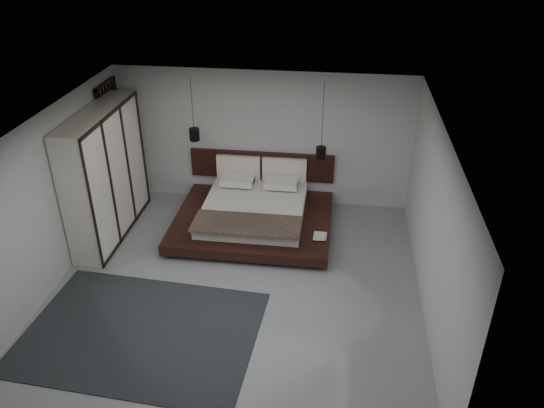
# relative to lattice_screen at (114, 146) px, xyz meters

# --- Properties ---
(floor) EXTENTS (6.00, 6.00, 0.00)m
(floor) POSITION_rel_lattice_screen_xyz_m (2.95, -2.45, -1.30)
(floor) COLOR gray
(floor) RESTS_ON ground
(ceiling) EXTENTS (6.00, 6.00, 0.00)m
(ceiling) POSITION_rel_lattice_screen_xyz_m (2.95, -2.45, 1.50)
(ceiling) COLOR white
(ceiling) RESTS_ON wall_back
(wall_back) EXTENTS (6.00, 0.00, 6.00)m
(wall_back) POSITION_rel_lattice_screen_xyz_m (2.95, 0.55, 0.10)
(wall_back) COLOR #B1B1AF
(wall_back) RESTS_ON floor
(wall_front) EXTENTS (6.00, 0.00, 6.00)m
(wall_front) POSITION_rel_lattice_screen_xyz_m (2.95, -5.45, 0.10)
(wall_front) COLOR #B1B1AF
(wall_front) RESTS_ON floor
(wall_left) EXTENTS (0.00, 6.00, 6.00)m
(wall_left) POSITION_rel_lattice_screen_xyz_m (-0.05, -2.45, 0.10)
(wall_left) COLOR #B1B1AF
(wall_left) RESTS_ON floor
(wall_right) EXTENTS (0.00, 6.00, 6.00)m
(wall_right) POSITION_rel_lattice_screen_xyz_m (5.95, -2.45, 0.10)
(wall_right) COLOR #B1B1AF
(wall_right) RESTS_ON floor
(lattice_screen) EXTENTS (0.05, 0.90, 2.60)m
(lattice_screen) POSITION_rel_lattice_screen_xyz_m (0.00, 0.00, 0.00)
(lattice_screen) COLOR black
(lattice_screen) RESTS_ON floor
(bed) EXTENTS (2.99, 2.48, 1.11)m
(bed) POSITION_rel_lattice_screen_xyz_m (2.93, -0.55, -1.00)
(bed) COLOR black
(bed) RESTS_ON floor
(book_lower) EXTENTS (0.22, 0.29, 0.03)m
(book_lower) POSITION_rel_lattice_screen_xyz_m (4.16, -1.23, -1.01)
(book_lower) COLOR #99724C
(book_lower) RESTS_ON bed
(book_upper) EXTENTS (0.22, 0.30, 0.02)m
(book_upper) POSITION_rel_lattice_screen_xyz_m (4.14, -1.27, -0.98)
(book_upper) COLOR #99724C
(book_upper) RESTS_ON book_lower
(pendant_left) EXTENTS (0.20, 0.20, 1.26)m
(pendant_left) POSITION_rel_lattice_screen_xyz_m (1.70, -0.06, 0.37)
(pendant_left) COLOR black
(pendant_left) RESTS_ON ceiling
(pendant_right) EXTENTS (0.19, 0.19, 1.50)m
(pendant_right) POSITION_rel_lattice_screen_xyz_m (4.16, -0.06, 0.12)
(pendant_right) COLOR black
(pendant_right) RESTS_ON ceiling
(wardrobe) EXTENTS (0.58, 2.47, 2.42)m
(wardrobe) POSITION_rel_lattice_screen_xyz_m (0.25, -1.09, -0.09)
(wardrobe) COLOR beige
(wardrobe) RESTS_ON floor
(rug) EXTENTS (3.55, 2.64, 0.01)m
(rug) POSITION_rel_lattice_screen_xyz_m (1.75, -3.76, -1.29)
(rug) COLOR black
(rug) RESTS_ON floor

